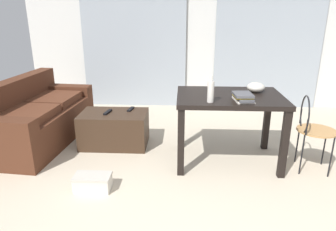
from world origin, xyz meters
The scene contains 13 objects.
ground_plane centered at (0.00, 1.46, 0.00)m, with size 8.94×8.94×0.00m, color beige.
wall_back centered at (0.00, 3.72, 1.27)m, with size 6.02×0.10×2.55m, color silver.
curtains centered at (0.00, 3.64, 1.13)m, with size 4.11×0.03×2.26m.
couch centered at (-2.20, 1.90, 0.32)m, with size 0.95×1.81×0.83m.
coffee_table centered at (-1.16, 1.85, 0.22)m, with size 0.84×0.53×0.43m.
craft_table centered at (0.23, 1.47, 0.67)m, with size 1.15×0.81×0.79m.
wire_chair centered at (1.07, 1.31, 0.52)m, with size 0.41×0.43×0.83m.
bottle_near centered at (-0.01, 1.19, 0.90)m, with size 0.07×0.07×0.27m.
bowl centered at (0.53, 1.63, 0.84)m, with size 0.20×0.20×0.11m, color beige.
book_stack centered at (0.33, 1.26, 0.83)m, with size 0.21×0.31×0.08m.
tv_remote_primary centered at (-1.23, 1.84, 0.45)m, with size 0.04×0.19×0.02m, color black.
tv_remote_secondary centered at (-0.97, 1.98, 0.44)m, with size 0.04×0.18×0.02m, color black.
shoebox centered at (-1.15, 0.77, 0.08)m, with size 0.36×0.20×0.16m.
Camera 1 is at (-0.29, -1.83, 1.67)m, focal length 33.10 mm.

